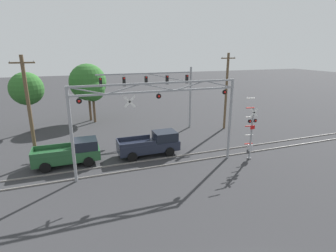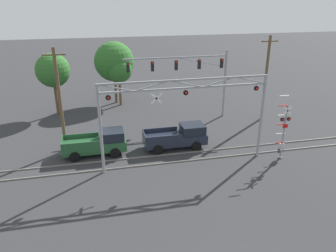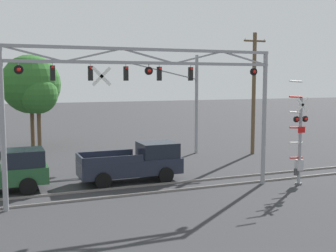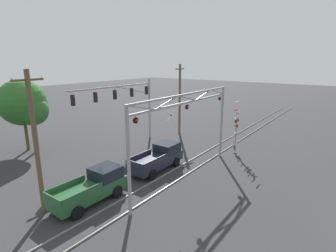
{
  "view_description": "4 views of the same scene",
  "coord_description": "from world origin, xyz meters",
  "views": [
    {
      "loc": [
        -6.0,
        -5.04,
        9.3
      ],
      "look_at": [
        0.98,
        14.15,
        3.31
      ],
      "focal_mm": 28.0,
      "sensor_mm": 36.0,
      "label": 1
    },
    {
      "loc": [
        -6.47,
        -9.07,
        12.7
      ],
      "look_at": [
        -0.6,
        16.84,
        2.01
      ],
      "focal_mm": 35.0,
      "sensor_mm": 36.0,
      "label": 2
    },
    {
      "loc": [
        -6.44,
        -5.06,
        5.5
      ],
      "look_at": [
        2.26,
        16.79,
        2.93
      ],
      "focal_mm": 45.0,
      "sensor_mm": 36.0,
      "label": 3
    },
    {
      "loc": [
        -16.74,
        3.01,
        9.38
      ],
      "look_at": [
        1.04,
        16.08,
        3.83
      ],
      "focal_mm": 28.0,
      "sensor_mm": 36.0,
      "label": 4
    }
  ],
  "objects": [
    {
      "name": "crossing_signal_mast",
      "position": [
        8.01,
        12.63,
        2.23
      ],
      "size": [
        1.24,
        0.35,
        5.5
      ],
      "color": "gray",
      "rests_on": "ground_plane"
    },
    {
      "name": "utility_pole_left",
      "position": [
        -9.47,
        18.1,
        4.61
      ],
      "size": [
        1.8,
        0.28,
        8.92
      ],
      "color": "brown",
      "rests_on": "ground_plane"
    },
    {
      "name": "utility_pole_right",
      "position": [
        10.97,
        21.52,
        4.62
      ],
      "size": [
        1.8,
        0.28,
        8.94
      ],
      "color": "brown",
      "rests_on": "ground_plane"
    },
    {
      "name": "pickup_truck_lead",
      "position": [
        0.29,
        16.57,
        1.02
      ],
      "size": [
        5.53,
        2.22,
        2.07
      ],
      "color": "#1E2333",
      "rests_on": "ground_plane"
    },
    {
      "name": "crossing_gantry",
      "position": [
        -0.02,
        13.51,
        4.98
      ],
      "size": [
        13.03,
        0.27,
        6.97
      ],
      "color": "gray",
      "rests_on": "ground_plane"
    },
    {
      "name": "traffic_signal_span",
      "position": [
        3.96,
        23.41,
        5.24
      ],
      "size": [
        11.04,
        0.39,
        7.35
      ],
      "color": "gray",
      "rests_on": "ground_plane"
    },
    {
      "name": "background_tree_far_right_verge",
      "position": [
        -3.64,
        29.91,
        4.35
      ],
      "size": [
        3.11,
        3.11,
        5.94
      ],
      "color": "brown",
      "rests_on": "ground_plane"
    },
    {
      "name": "pickup_truck_following",
      "position": [
        -6.69,
        16.78,
        1.01
      ],
      "size": [
        5.26,
        2.22,
        2.07
      ],
      "color": "#23512D",
      "rests_on": "ground_plane"
    },
    {
      "name": "rail_track_near",
      "position": [
        0.0,
        13.8,
        0.05
      ],
      "size": [
        80.0,
        0.08,
        0.1
      ],
      "primitive_type": "cube",
      "color": "gray",
      "rests_on": "ground_plane"
    },
    {
      "name": "rail_track_far",
      "position": [
        0.0,
        15.23,
        0.05
      ],
      "size": [
        80.0,
        0.08,
        0.1
      ],
      "primitive_type": "cube",
      "color": "gray",
      "rests_on": "ground_plane"
    },
    {
      "name": "background_tree_beyond_span",
      "position": [
        -10.93,
        28.11,
        5.03
      ],
      "size": [
        3.71,
        3.71,
        6.9
      ],
      "color": "brown",
      "rests_on": "ground_plane"
    },
    {
      "name": "background_tree_far_left_verge",
      "position": [
        -4.08,
        31.03,
        5.16
      ],
      "size": [
        4.8,
        4.8,
        7.57
      ],
      "color": "brown",
      "rests_on": "ground_plane"
    }
  ]
}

